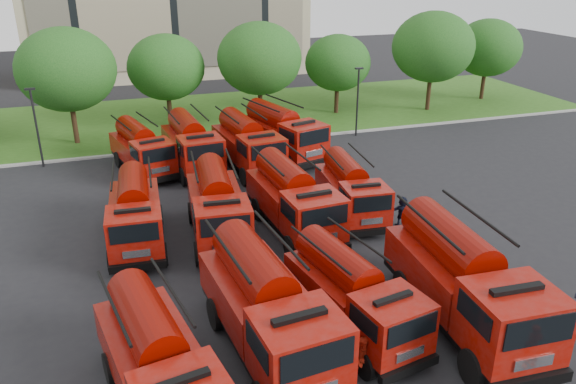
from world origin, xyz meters
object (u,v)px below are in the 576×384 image
fire_truck_5 (217,205)px  firefighter_1 (362,380)px  fire_truck_1 (267,307)px  fire_truck_6 (293,199)px  fire_truck_7 (351,189)px  firefighter_4 (245,315)px  firefighter_5 (401,225)px  fire_truck_3 (465,281)px  fire_truck_4 (135,213)px  fire_truck_0 (158,363)px  fire_truck_11 (282,132)px  fire_truck_9 (191,144)px  firefighter_2 (457,299)px  fire_truck_8 (142,149)px  firefighter_3 (576,335)px  fire_truck_2 (353,294)px  fire_truck_10 (247,144)px

fire_truck_5 → firefighter_1: size_ratio=4.51×
fire_truck_1 → firefighter_1: fire_truck_1 is taller
fire_truck_5 → fire_truck_6: bearing=-2.1°
fire_truck_1 → fire_truck_7: (7.15, 9.19, -0.30)m
firefighter_4 → firefighter_5: 10.63m
fire_truck_3 → firefighter_4: bearing=161.2°
fire_truck_4 → fire_truck_5: bearing=-4.8°
fire_truck_0 → fire_truck_11: bearing=53.1°
fire_truck_7 → fire_truck_9: fire_truck_9 is taller
fire_truck_1 → firefighter_2: 8.21m
fire_truck_8 → fire_truck_11: 9.14m
fire_truck_0 → fire_truck_3: 10.89m
fire_truck_3 → firefighter_5: (1.99, 8.01, -1.83)m
fire_truck_6 → firefighter_2: size_ratio=4.43×
fire_truck_3 → fire_truck_5: 11.97m
firefighter_4 → firefighter_3: bearing=-156.0°
fire_truck_2 → fire_truck_4: (-6.86, 9.28, 0.06)m
fire_truck_10 → firefighter_2: size_ratio=4.44×
firefighter_1 → firefighter_5: size_ratio=1.04×
fire_truck_4 → fire_truck_9: 10.03m
firefighter_2 → firefighter_3: 4.28m
fire_truck_1 → fire_truck_10: fire_truck_1 is taller
fire_truck_4 → firefighter_4: (3.40, -7.30, -1.54)m
fire_truck_10 → firefighter_5: fire_truck_10 is taller
fire_truck_9 → firefighter_1: bearing=-89.4°
fire_truck_3 → fire_truck_4: size_ratio=1.18×
fire_truck_5 → firefighter_2: size_ratio=4.32×
fire_truck_1 → firefighter_2: (7.99, 0.63, -1.75)m
fire_truck_2 → fire_truck_8: fire_truck_8 is taller
fire_truck_5 → fire_truck_9: fire_truck_9 is taller
fire_truck_2 → fire_truck_10: size_ratio=0.91×
firefighter_3 → fire_truck_5: bearing=-65.8°
fire_truck_6 → fire_truck_5: bearing=168.7°
fire_truck_5 → fire_truck_11: bearing=63.0°
firefighter_2 → fire_truck_3: bearing=128.7°
fire_truck_2 → fire_truck_3: size_ratio=0.83×
fire_truck_0 → firefighter_4: fire_truck_0 is taller
fire_truck_0 → firefighter_2: size_ratio=4.29×
fire_truck_9 → firefighter_5: fire_truck_9 is taller
fire_truck_3 → fire_truck_10: size_ratio=1.09×
fire_truck_3 → fire_truck_5: bearing=128.9°
fire_truck_0 → fire_truck_5: fire_truck_5 is taller
fire_truck_9 → firefighter_4: fire_truck_9 is taller
fire_truck_11 → firefighter_5: (2.55, -11.89, -1.71)m
fire_truck_6 → firefighter_1: size_ratio=4.62×
fire_truck_8 → fire_truck_10: (6.37, -1.55, 0.16)m
fire_truck_8 → firefighter_1: bearing=-91.0°
fire_truck_9 → firefighter_3: size_ratio=4.05×
fire_truck_2 → firefighter_1: (-0.74, -2.58, -1.49)m
firefighter_3 → firefighter_1: bearing=-20.3°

